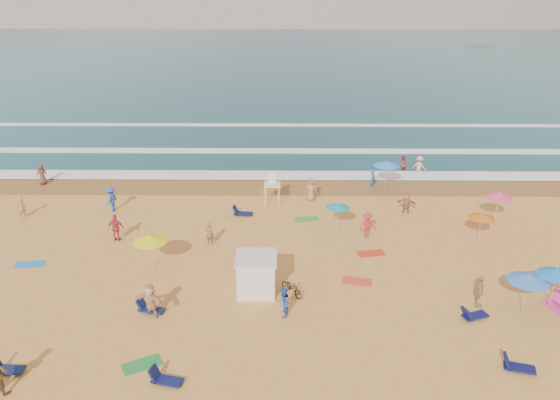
{
  "coord_description": "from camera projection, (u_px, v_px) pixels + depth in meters",
  "views": [
    {
      "loc": [
        0.19,
        -29.13,
        15.99
      ],
      "look_at": [
        -0.16,
        6.0,
        1.5
      ],
      "focal_mm": 35.0,
      "sensor_mm": 36.0,
      "label": 1
    }
  ],
  "objects": [
    {
      "name": "ground",
      "position": [
        282.0,
        261.0,
        33.02
      ],
      "size": [
        220.0,
        220.0,
        0.0
      ],
      "primitive_type": "plane",
      "color": "gold",
      "rests_on": "ground"
    },
    {
      "name": "ocean",
      "position": [
        285.0,
        61.0,
        110.67
      ],
      "size": [
        220.0,
        140.0,
        0.18
      ],
      "primitive_type": "cube",
      "color": "#0C4756",
      "rests_on": "ground"
    },
    {
      "name": "wet_sand",
      "position": [
        283.0,
        187.0,
        44.57
      ],
      "size": [
        220.0,
        220.0,
        0.0
      ],
      "primitive_type": "plane",
      "color": "olive",
      "rests_on": "ground"
    },
    {
      "name": "surf_foam",
      "position": [
        283.0,
        153.0,
        52.69
      ],
      "size": [
        200.0,
        18.7,
        0.05
      ],
      "color": "white",
      "rests_on": "ground"
    },
    {
      "name": "cabana",
      "position": [
        257.0,
        275.0,
        29.44
      ],
      "size": [
        2.0,
        2.0,
        2.0
      ],
      "primitive_type": "cube",
      "color": "white",
      "rests_on": "ground"
    },
    {
      "name": "cabana_roof",
      "position": [
        256.0,
        258.0,
        29.03
      ],
      "size": [
        2.2,
        2.2,
        0.12
      ],
      "primitive_type": "cube",
      "color": "silver",
      "rests_on": "cabana"
    },
    {
      "name": "bicycle",
      "position": [
        292.0,
        287.0,
        29.36
      ],
      "size": [
        1.49,
        1.64,
        0.87
      ],
      "primitive_type": "imported",
      "rotation": [
        0.0,
        0.0,
        0.68
      ],
      "color": "black",
      "rests_on": "ground"
    },
    {
      "name": "lifeguard_stand",
      "position": [
        272.0,
        190.0,
        40.92
      ],
      "size": [
        1.2,
        1.2,
        2.1
      ],
      "primitive_type": null,
      "color": "white",
      "rests_on": "ground"
    },
    {
      "name": "beach_umbrellas",
      "position": [
        347.0,
        227.0,
        32.55
      ],
      "size": [
        58.59,
        27.39,
        0.8
      ],
      "color": "#FD386B",
      "rests_on": "ground"
    },
    {
      "name": "loungers",
      "position": [
        404.0,
        301.0,
        28.6
      ],
      "size": [
        50.13,
        18.27,
        0.34
      ],
      "color": "#0F1D4D",
      "rests_on": "ground"
    },
    {
      "name": "towels",
      "position": [
        334.0,
        265.0,
        32.45
      ],
      "size": [
        44.35,
        22.71,
        0.03
      ],
      "color": "#DC1B55",
      "rests_on": "ground"
    },
    {
      "name": "beachgoers",
      "position": [
        257.0,
        220.0,
        36.41
      ],
      "size": [
        32.86,
        29.04,
        2.13
      ],
      "color": "#E2AB77",
      "rests_on": "ground"
    }
  ]
}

